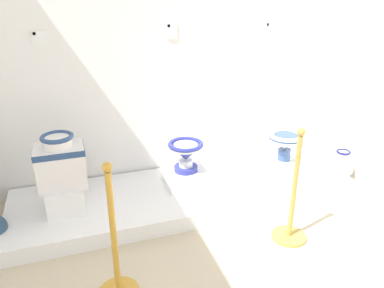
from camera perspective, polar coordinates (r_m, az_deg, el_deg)
name	(u,v)px	position (r m, az deg, el deg)	size (l,w,h in m)	color
wall_back	(169,28)	(3.68, -3.56, 17.11)	(3.93, 0.06, 3.09)	white
display_platform	(187,194)	(3.64, -0.73, -7.48)	(3.20, 0.97, 0.14)	white
plinth_block_slender_white	(66,197)	(3.40, -18.54, -7.54)	(0.30, 0.36, 0.22)	white
antique_toilet_slender_white	(60,161)	(3.25, -19.25, -2.41)	(0.40, 0.27, 0.45)	white
plinth_block_squat_floral	(186,177)	(3.64, -0.93, -4.97)	(0.39, 0.36, 0.14)	white
antique_toilet_squat_floral	(186,152)	(3.53, -0.96, -1.23)	(0.33, 0.33, 0.29)	#2C3392
plinth_block_central_ornate	(283,165)	(4.09, 13.56, -3.15)	(0.31, 0.34, 0.04)	white
antique_toilet_central_ornate	(285,143)	(3.99, 13.89, 0.20)	(0.36, 0.36, 0.34)	white
info_placard_first	(40,38)	(3.52, -21.94, 14.66)	(0.13, 0.01, 0.12)	white
info_placard_second	(172,30)	(3.65, -3.06, 16.73)	(0.09, 0.01, 0.14)	white
info_placard_third	(271,28)	(4.06, 11.81, 16.75)	(0.12, 0.01, 0.12)	white
decorative_vase_spare	(341,167)	(4.28, 21.55, -3.26)	(0.24, 0.24, 0.33)	navy
stanchion_post_near_left	(116,260)	(2.58, -11.39, -16.80)	(0.27, 0.27, 0.97)	gold
stanchion_post_near_right	(292,211)	(3.13, 14.83, -9.69)	(0.28, 0.28, 0.95)	gold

